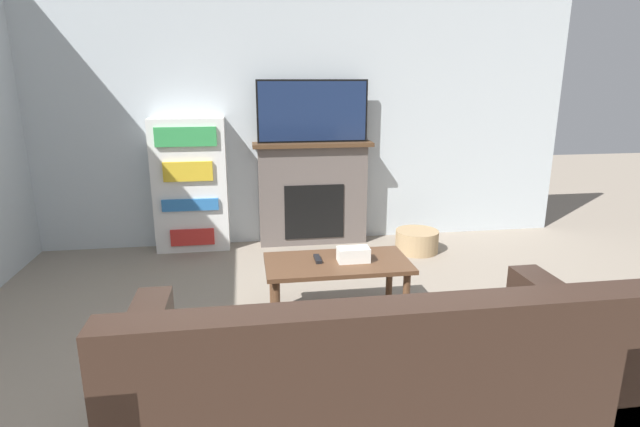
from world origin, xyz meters
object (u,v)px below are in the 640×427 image
object	(u,v)px
coffee_table	(337,269)
bookshelf	(191,185)
fireplace	(313,193)
tv	(313,111)
storage_basket	(417,241)
couch	(369,399)

from	to	relation	value
coffee_table	bookshelf	xyz separation A→B (m)	(-1.15, 1.76, 0.27)
fireplace	tv	distance (m)	0.83
storage_basket	bookshelf	bearing A→B (deg)	169.01
coffee_table	storage_basket	size ratio (longest dim) A/B	2.36
fireplace	tv	bearing A→B (deg)	-90.00
coffee_table	storage_basket	xyz separation A→B (m)	(1.06, 1.33, -0.28)
bookshelf	couch	bearing A→B (deg)	-71.53
bookshelf	coffee_table	bearing A→B (deg)	-56.80
fireplace	bookshelf	bearing A→B (deg)	-178.94
couch	storage_basket	world-z (taller)	couch
tv	couch	xyz separation A→B (m)	(-0.18, -3.11, -1.06)
tv	couch	bearing A→B (deg)	-93.40
fireplace	coffee_table	bearing A→B (deg)	-92.38
bookshelf	storage_basket	world-z (taller)	bookshelf
couch	coffee_table	size ratio (longest dim) A/B	2.07
tv	coffee_table	size ratio (longest dim) A/B	1.10
tv	bookshelf	distance (m)	1.41
fireplace	tv	xyz separation A→B (m)	(0.00, -0.02, 0.83)
storage_basket	coffee_table	bearing A→B (deg)	-128.63
fireplace	coffee_table	distance (m)	1.79
couch	storage_basket	distance (m)	2.93
couch	bookshelf	distance (m)	3.29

